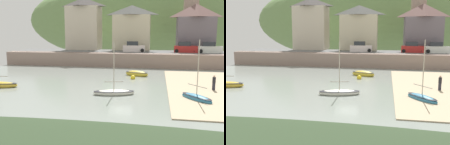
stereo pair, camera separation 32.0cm
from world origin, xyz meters
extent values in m
cube|color=gray|center=(0.00, 0.00, -0.03)|extent=(48.00, 40.00, 0.06)
cube|color=gray|center=(0.00, 17.00, 1.20)|extent=(48.00, 2.40, 2.40)
cube|color=#606060|center=(0.00, 20.70, 2.35)|extent=(48.00, 9.00, 0.10)
ellipsoid|color=#6A894F|center=(2.11, 55.20, 9.48)|extent=(80.00, 44.00, 27.09)
cube|color=beige|center=(-11.60, 25.20, 6.84)|extent=(6.70, 5.04, 8.88)
pyramid|color=#413C3A|center=(-11.60, 25.20, 12.19)|extent=(7.00, 5.34, 1.82)
cube|color=beige|center=(-1.48, 25.20, 5.92)|extent=(7.42, 4.31, 7.05)
pyramid|color=#4C4D48|center=(-1.48, 25.20, 10.41)|extent=(7.72, 4.61, 1.93)
cube|color=slate|center=(10.98, 25.20, 5.65)|extent=(6.94, 5.40, 6.51)
pyramid|color=brown|center=(10.98, 25.20, 10.19)|extent=(7.24, 5.70, 2.57)
cube|color=gray|center=(10.43, 29.20, 7.98)|extent=(2.80, 2.80, 11.16)
ellipsoid|color=silver|center=(-0.37, -2.56, 0.18)|extent=(4.38, 2.23, 0.64)
ellipsoid|color=black|center=(-0.37, -2.56, 0.35)|extent=(4.30, 2.19, 0.12)
cylinder|color=#B2A893|center=(-0.37, -2.56, 2.91)|extent=(0.09, 0.09, 4.82)
cylinder|color=gray|center=(-0.37, -2.56, 1.32)|extent=(1.86, 0.51, 0.07)
ellipsoid|color=teal|center=(7.53, -3.30, 0.20)|extent=(3.01, 3.40, 0.73)
ellipsoid|color=black|center=(7.53, -3.30, 0.40)|extent=(2.94, 3.33, 0.12)
cylinder|color=#B2A893|center=(7.53, -3.30, 3.08)|extent=(0.09, 0.09, 5.03)
cylinder|color=gray|center=(7.53, -3.30, 1.37)|extent=(1.46, 1.81, 0.07)
ellipsoid|color=gold|center=(1.02, 8.47, 0.26)|extent=(3.59, 2.22, 0.95)
ellipsoid|color=black|center=(1.02, 8.47, 0.52)|extent=(3.51, 2.17, 0.12)
cube|color=silver|center=(-0.61, 20.70, 3.00)|extent=(4.27, 2.18, 1.20)
cube|color=#282D33|center=(-0.86, 20.70, 3.95)|extent=(2.26, 1.74, 0.80)
cylinder|color=black|center=(1.04, 21.50, 2.72)|extent=(0.64, 0.22, 0.64)
cylinder|color=black|center=(1.04, 19.90, 2.72)|extent=(0.64, 0.22, 0.64)
cylinder|color=black|center=(-2.26, 21.50, 2.72)|extent=(0.64, 0.22, 0.64)
cylinder|color=black|center=(-2.26, 19.90, 2.72)|extent=(0.64, 0.22, 0.64)
cube|color=#AB211F|center=(8.87, 20.70, 3.00)|extent=(4.17, 1.87, 1.20)
cube|color=#282D33|center=(8.62, 20.70, 3.95)|extent=(2.16, 1.59, 0.80)
cylinder|color=black|center=(10.52, 21.50, 2.72)|extent=(0.64, 0.22, 0.64)
cylinder|color=black|center=(10.52, 19.90, 2.72)|extent=(0.64, 0.22, 0.64)
cylinder|color=black|center=(7.22, 21.50, 2.72)|extent=(0.64, 0.22, 0.64)
cylinder|color=black|center=(7.22, 19.90, 2.72)|extent=(0.64, 0.22, 0.64)
cube|color=silver|center=(13.08, 20.70, 3.00)|extent=(4.24, 2.07, 1.20)
cube|color=#282D33|center=(12.83, 20.70, 3.95)|extent=(2.23, 1.68, 0.80)
cylinder|color=black|center=(14.73, 21.50, 2.72)|extent=(0.64, 0.22, 0.64)
cylinder|color=black|center=(14.73, 19.90, 2.72)|extent=(0.64, 0.22, 0.64)
cylinder|color=black|center=(11.43, 21.50, 2.72)|extent=(0.64, 0.22, 0.64)
cylinder|color=black|center=(11.43, 19.90, 2.72)|extent=(0.64, 0.22, 0.64)
cube|color=#282833|center=(9.85, 0.81, 0.51)|extent=(0.28, 0.20, 0.82)
cylinder|color=black|center=(9.85, 0.81, 1.21)|extent=(0.34, 0.34, 0.58)
sphere|color=#D1A889|center=(9.85, 0.81, 1.61)|extent=(0.22, 0.22, 0.22)
sphere|color=yellow|center=(0.73, 5.95, 0.19)|extent=(0.64, 0.64, 0.64)
camera|label=1|loc=(3.86, -26.90, 6.44)|focal=40.38mm
camera|label=2|loc=(4.18, -26.84, 6.44)|focal=40.38mm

